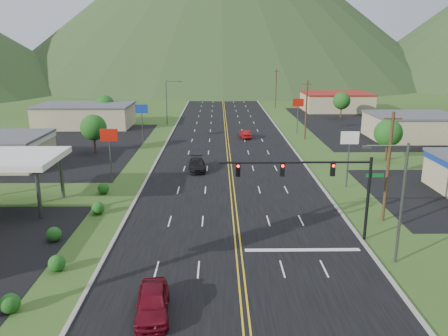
{
  "coord_description": "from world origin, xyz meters",
  "views": [
    {
      "loc": [
        -1.58,
        -19.05,
        15.29
      ],
      "look_at": [
        -1.02,
        20.01,
        4.5
      ],
      "focal_mm": 35.0,
      "sensor_mm": 36.0,
      "label": 1
    }
  ],
  "objects_px": {
    "car_red_far": "(245,134)",
    "streetlight_west": "(168,99)",
    "traffic_signal": "(320,178)",
    "gas_canopy": "(6,160)",
    "streetlight_east": "(398,196)",
    "car_red_near": "(153,303)",
    "car_dark_mid": "(197,165)"
  },
  "relations": [
    {
      "from": "streetlight_east",
      "to": "car_dark_mid",
      "type": "distance_m",
      "value": 29.78
    },
    {
      "from": "car_red_far",
      "to": "car_dark_mid",
      "type": "bearing_deg",
      "value": 62.08
    },
    {
      "from": "traffic_signal",
      "to": "gas_canopy",
      "type": "height_order",
      "value": "traffic_signal"
    },
    {
      "from": "streetlight_west",
      "to": "car_red_near",
      "type": "relative_size",
      "value": 1.88
    },
    {
      "from": "car_dark_mid",
      "to": "car_red_far",
      "type": "relative_size",
      "value": 1.21
    },
    {
      "from": "traffic_signal",
      "to": "car_red_near",
      "type": "xyz_separation_m",
      "value": [
        -11.94,
        -10.39,
        -4.51
      ]
    },
    {
      "from": "streetlight_east",
      "to": "car_red_near",
      "type": "relative_size",
      "value": 1.88
    },
    {
      "from": "car_red_near",
      "to": "car_dark_mid",
      "type": "xyz_separation_m",
      "value": [
        1.19,
        31.46,
        -0.08
      ]
    },
    {
      "from": "gas_canopy",
      "to": "traffic_signal",
      "type": "bearing_deg",
      "value": -15.7
    },
    {
      "from": "car_red_near",
      "to": "car_red_far",
      "type": "xyz_separation_m",
      "value": [
        8.64,
        52.35,
        -0.13
      ]
    },
    {
      "from": "car_red_near",
      "to": "car_dark_mid",
      "type": "bearing_deg",
      "value": 82.13
    },
    {
      "from": "streetlight_west",
      "to": "car_red_far",
      "type": "height_order",
      "value": "streetlight_west"
    },
    {
      "from": "car_red_far",
      "to": "traffic_signal",
      "type": "bearing_deg",
      "value": 86.21
    },
    {
      "from": "streetlight_east",
      "to": "car_red_far",
      "type": "height_order",
      "value": "streetlight_east"
    },
    {
      "from": "traffic_signal",
      "to": "streetlight_west",
      "type": "height_order",
      "value": "streetlight_west"
    },
    {
      "from": "traffic_signal",
      "to": "streetlight_west",
      "type": "bearing_deg",
      "value": 107.97
    },
    {
      "from": "gas_canopy",
      "to": "car_dark_mid",
      "type": "relative_size",
      "value": 1.98
    },
    {
      "from": "car_red_near",
      "to": "car_red_far",
      "type": "bearing_deg",
      "value": 74.92
    },
    {
      "from": "gas_canopy",
      "to": "car_red_far",
      "type": "distance_m",
      "value": 42.48
    },
    {
      "from": "gas_canopy",
      "to": "car_red_near",
      "type": "xyz_separation_m",
      "value": [
        16.54,
        -18.4,
        -4.06
      ]
    },
    {
      "from": "streetlight_east",
      "to": "streetlight_west",
      "type": "height_order",
      "value": "same"
    },
    {
      "from": "car_red_far",
      "to": "streetlight_west",
      "type": "bearing_deg",
      "value": -51.66
    },
    {
      "from": "traffic_signal",
      "to": "streetlight_east",
      "type": "height_order",
      "value": "streetlight_east"
    },
    {
      "from": "car_red_near",
      "to": "car_dark_mid",
      "type": "height_order",
      "value": "car_red_near"
    },
    {
      "from": "car_red_near",
      "to": "car_dark_mid",
      "type": "relative_size",
      "value": 0.95
    },
    {
      "from": "streetlight_west",
      "to": "car_dark_mid",
      "type": "bearing_deg",
      "value": -78.03
    },
    {
      "from": "traffic_signal",
      "to": "car_red_far",
      "type": "relative_size",
      "value": 3.14
    },
    {
      "from": "car_red_near",
      "to": "streetlight_west",
      "type": "bearing_deg",
      "value": 89.65
    },
    {
      "from": "traffic_signal",
      "to": "streetlight_west",
      "type": "distance_m",
      "value": 58.88
    },
    {
      "from": "streetlight_east",
      "to": "car_red_near",
      "type": "height_order",
      "value": "streetlight_east"
    },
    {
      "from": "streetlight_east",
      "to": "car_dark_mid",
      "type": "height_order",
      "value": "streetlight_east"
    },
    {
      "from": "gas_canopy",
      "to": "car_red_near",
      "type": "relative_size",
      "value": 2.09
    }
  ]
}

